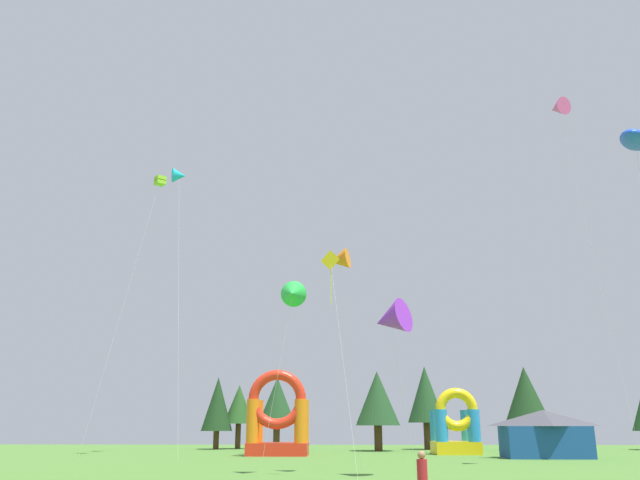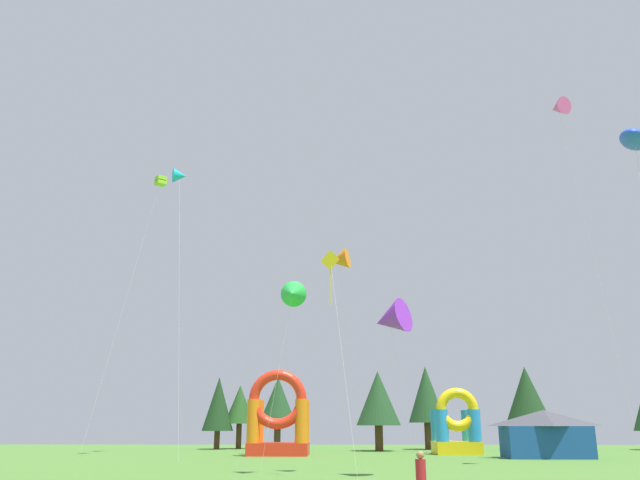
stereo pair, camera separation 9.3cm
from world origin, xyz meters
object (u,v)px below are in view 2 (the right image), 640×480
at_px(festival_tent, 545,434).
at_px(inflatable_red_slide, 278,423).
at_px(kite_lime_box, 160,182).
at_px(kite_green_delta, 293,294).
at_px(kite_yellow_diamond, 331,264).
at_px(person_midfield, 421,477).
at_px(kite_blue_parafoil, 635,140).
at_px(kite_purple_delta, 390,319).
at_px(kite_orange_delta, 339,260).
at_px(kite_pink_delta, 558,108).
at_px(inflatable_blue_arch, 456,430).
at_px(kite_cyan_delta, 180,176).

bearing_deg(festival_tent, inflatable_red_slide, 171.39).
distance_m(kite_lime_box, kite_green_delta, 28.79).
distance_m(kite_lime_box, kite_yellow_diamond, 30.10).
height_order(kite_lime_box, person_midfield, kite_lime_box).
bearing_deg(kite_blue_parafoil, kite_purple_delta, 140.03).
bearing_deg(person_midfield, kite_green_delta, -50.69).
distance_m(kite_lime_box, kite_blue_parafoil, 43.39).
distance_m(kite_orange_delta, kite_yellow_diamond, 2.41).
distance_m(kite_blue_parafoil, kite_purple_delta, 15.12).
bearing_deg(festival_tent, kite_purple_delta, -125.76).
height_order(kite_lime_box, kite_green_delta, kite_lime_box).
distance_m(kite_pink_delta, inflatable_blue_arch, 29.77).
relative_size(kite_pink_delta, person_midfield, 13.38).
xyz_separation_m(person_midfield, inflatable_red_slide, (-7.97, 36.59, 1.58)).
distance_m(kite_lime_box, kite_pink_delta, 35.73).
bearing_deg(kite_green_delta, kite_pink_delta, 17.29).
bearing_deg(inflatable_red_slide, person_midfield, -77.71).
distance_m(kite_purple_delta, kite_cyan_delta, 36.61).
relative_size(kite_lime_box, festival_tent, 3.81).
distance_m(kite_yellow_diamond, inflatable_red_slide, 24.82).
distance_m(kite_lime_box, kite_purple_delta, 33.11).
bearing_deg(inflatable_red_slide, kite_purple_delta, -69.63).
distance_m(kite_green_delta, inflatable_red_slide, 22.89).
xyz_separation_m(kite_pink_delta, kite_cyan_delta, (-32.07, 18.48, 2.64)).
xyz_separation_m(kite_purple_delta, kite_cyan_delta, (-19.10, 24.95, 18.80)).
relative_size(kite_lime_box, kite_yellow_diamond, 2.13).
bearing_deg(kite_purple_delta, inflatable_red_slide, 110.37).
bearing_deg(kite_lime_box, kite_orange_delta, -48.26).
bearing_deg(inflatable_blue_arch, festival_tent, -47.12).
relative_size(kite_lime_box, inflatable_blue_arch, 4.36).
xyz_separation_m(kite_lime_box, kite_purple_delta, (19.77, -20.78, -16.54)).
bearing_deg(kite_blue_parafoil, kite_cyan_delta, 131.24).
relative_size(kite_blue_parafoil, festival_tent, 2.36).
bearing_deg(kite_cyan_delta, kite_pink_delta, -29.96).
distance_m(kite_cyan_delta, person_midfield, 50.65).
bearing_deg(kite_purple_delta, kite_yellow_diamond, -172.06).
bearing_deg(inflatable_blue_arch, kite_yellow_diamond, -112.78).
distance_m(kite_lime_box, inflatable_blue_arch, 35.89).
relative_size(kite_blue_parafoil, inflatable_red_slide, 2.17).
relative_size(kite_blue_parafoil, kite_green_delta, 1.46).
xyz_separation_m(kite_lime_box, festival_tent, (33.43, -1.81, -22.90)).
xyz_separation_m(kite_blue_parafoil, festival_tent, (3.23, 27.71, -12.95)).
bearing_deg(kite_pink_delta, kite_cyan_delta, 150.04).
xyz_separation_m(kite_lime_box, person_midfield, (19.47, -35.09, -23.65)).
bearing_deg(festival_tent, kite_blue_parafoil, -96.64).
relative_size(kite_blue_parafoil, kite_purple_delta, 1.67).
distance_m(kite_orange_delta, kite_cyan_delta, 32.02).
bearing_deg(kite_lime_box, kite_purple_delta, -46.43).
relative_size(inflatable_red_slide, festival_tent, 1.09).
bearing_deg(kite_blue_parafoil, person_midfield, -152.60).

